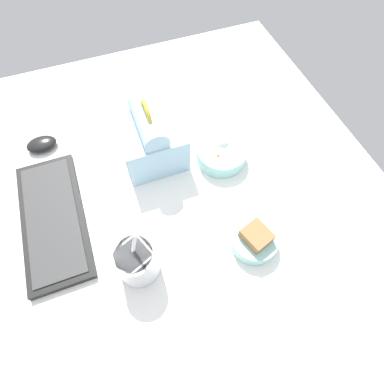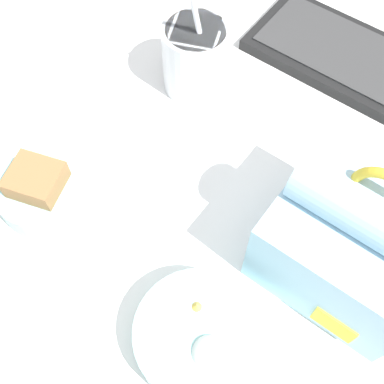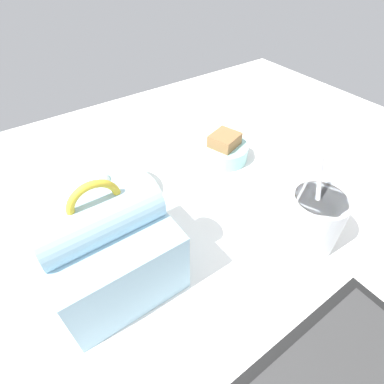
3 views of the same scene
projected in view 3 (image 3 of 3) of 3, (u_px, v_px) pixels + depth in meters
desk_surface at (207, 214)px, 59.35cm from camera, size 140.00×110.00×2.00cm
lunch_bag at (109, 249)px, 43.11cm from camera, size 17.16×16.48×19.94cm
soup_cup at (313, 219)px, 49.77cm from camera, size 9.35×9.35×17.35cm
bento_bowl_sandwich at (224, 150)px, 69.77cm from camera, size 11.22×11.22×6.50cm
bento_bowl_snacks at (115, 187)px, 60.26cm from camera, size 13.91×13.91×5.98cm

